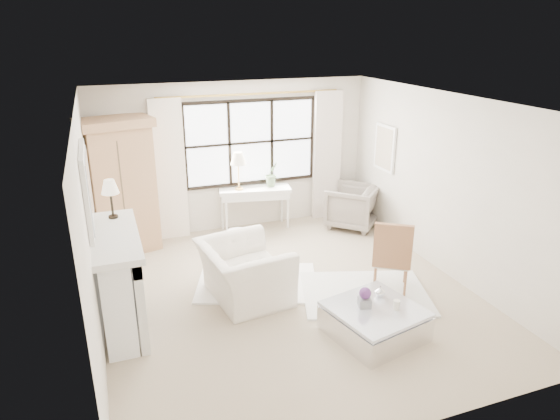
# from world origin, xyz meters

# --- Properties ---
(floor) EXTENTS (5.50, 5.50, 0.00)m
(floor) POSITION_xyz_m (0.00, 0.00, 0.00)
(floor) COLOR tan
(floor) RESTS_ON ground
(ceiling) EXTENTS (5.50, 5.50, 0.00)m
(ceiling) POSITION_xyz_m (0.00, 0.00, 2.70)
(ceiling) COLOR white
(ceiling) RESTS_ON ground
(wall_back) EXTENTS (5.00, 0.00, 5.00)m
(wall_back) POSITION_xyz_m (0.00, 2.75, 1.35)
(wall_back) COLOR silver
(wall_back) RESTS_ON ground
(wall_front) EXTENTS (5.00, 0.00, 5.00)m
(wall_front) POSITION_xyz_m (0.00, -2.75, 1.35)
(wall_front) COLOR white
(wall_front) RESTS_ON ground
(wall_left) EXTENTS (0.00, 5.50, 5.50)m
(wall_left) POSITION_xyz_m (-2.50, 0.00, 1.35)
(wall_left) COLOR silver
(wall_left) RESTS_ON ground
(wall_right) EXTENTS (0.00, 5.50, 5.50)m
(wall_right) POSITION_xyz_m (2.50, 0.00, 1.35)
(wall_right) COLOR beige
(wall_right) RESTS_ON ground
(window_pane) EXTENTS (2.40, 0.02, 1.50)m
(window_pane) POSITION_xyz_m (0.30, 2.73, 1.60)
(window_pane) COLOR white
(window_pane) RESTS_ON wall_back
(window_frame) EXTENTS (2.50, 0.04, 1.50)m
(window_frame) POSITION_xyz_m (0.30, 2.72, 1.60)
(window_frame) COLOR black
(window_frame) RESTS_ON wall_back
(curtain_rod) EXTENTS (3.30, 0.04, 0.04)m
(curtain_rod) POSITION_xyz_m (0.30, 2.67, 2.47)
(curtain_rod) COLOR #AC863B
(curtain_rod) RESTS_ON wall_back
(curtain_left) EXTENTS (0.55, 0.10, 2.47)m
(curtain_left) POSITION_xyz_m (-1.20, 2.65, 1.24)
(curtain_left) COLOR white
(curtain_left) RESTS_ON ground
(curtain_right) EXTENTS (0.55, 0.10, 2.47)m
(curtain_right) POSITION_xyz_m (1.80, 2.65, 1.24)
(curtain_right) COLOR silver
(curtain_right) RESTS_ON ground
(fireplace) EXTENTS (0.58, 1.66, 1.26)m
(fireplace) POSITION_xyz_m (-2.27, 0.00, 0.65)
(fireplace) COLOR silver
(fireplace) RESTS_ON ground
(mirror_frame) EXTENTS (0.05, 1.15, 0.95)m
(mirror_frame) POSITION_xyz_m (-2.47, 0.00, 1.84)
(mirror_frame) COLOR silver
(mirror_frame) RESTS_ON wall_left
(mirror_glass) EXTENTS (0.02, 1.00, 0.80)m
(mirror_glass) POSITION_xyz_m (-2.44, 0.00, 1.84)
(mirror_glass) COLOR silver
(mirror_glass) RESTS_ON wall_left
(art_frame) EXTENTS (0.04, 0.62, 0.82)m
(art_frame) POSITION_xyz_m (2.47, 1.70, 1.55)
(art_frame) COLOR white
(art_frame) RESTS_ON wall_right
(art_canvas) EXTENTS (0.01, 0.52, 0.72)m
(art_canvas) POSITION_xyz_m (2.45, 1.70, 1.55)
(art_canvas) COLOR beige
(art_canvas) RESTS_ON wall_right
(mantel_lamp) EXTENTS (0.22, 0.22, 0.51)m
(mantel_lamp) POSITION_xyz_m (-2.22, 0.56, 1.65)
(mantel_lamp) COLOR black
(mantel_lamp) RESTS_ON fireplace
(armoire) EXTENTS (1.26, 0.95, 2.24)m
(armoire) POSITION_xyz_m (-2.03, 2.35, 1.14)
(armoire) COLOR tan
(armoire) RESTS_ON floor
(console_table) EXTENTS (1.36, 0.69, 0.80)m
(console_table) POSITION_xyz_m (0.30, 2.52, 0.40)
(console_table) COLOR white
(console_table) RESTS_ON floor
(console_lamp) EXTENTS (0.28, 0.28, 0.69)m
(console_lamp) POSITION_xyz_m (-0.00, 2.52, 1.36)
(console_lamp) COLOR gold
(console_lamp) RESTS_ON console_table
(orchid_plant) EXTENTS (0.32, 0.30, 0.47)m
(orchid_plant) POSITION_xyz_m (0.62, 2.51, 1.04)
(orchid_plant) COLOR #607D53
(orchid_plant) RESTS_ON console_table
(side_table) EXTENTS (0.40, 0.40, 0.51)m
(side_table) POSITION_xyz_m (-0.37, 1.30, 0.33)
(side_table) COLOR white
(side_table) RESTS_ON floor
(rug_left) EXTENTS (2.04, 1.74, 0.03)m
(rug_left) POSITION_xyz_m (-0.33, 0.46, 0.02)
(rug_left) COLOR white
(rug_left) RESTS_ON floor
(rug_right) EXTENTS (2.06, 1.78, 0.03)m
(rug_right) POSITION_xyz_m (1.01, -0.38, 0.02)
(rug_right) COLOR silver
(rug_right) RESTS_ON floor
(club_armchair) EXTENTS (1.22, 1.35, 0.80)m
(club_armchair) POSITION_xyz_m (-0.61, 0.13, 0.40)
(club_armchair) COLOR white
(club_armchair) RESTS_ON floor
(wingback_chair) EXTENTS (1.22, 1.22, 0.80)m
(wingback_chair) POSITION_xyz_m (2.04, 2.00, 0.40)
(wingback_chair) COLOR gray
(wingback_chair) RESTS_ON floor
(french_chair) EXTENTS (0.67, 0.67, 1.08)m
(french_chair) POSITION_xyz_m (1.40, -0.38, 0.31)
(french_chair) COLOR #9F6942
(french_chair) RESTS_ON floor
(coffee_table) EXTENTS (1.20, 1.20, 0.38)m
(coffee_table) POSITION_xyz_m (0.63, -1.28, 0.18)
(coffee_table) COLOR silver
(coffee_table) RESTS_ON floor
(planter_box) EXTENTS (0.18, 0.18, 0.11)m
(planter_box) POSITION_xyz_m (0.52, -1.20, 0.43)
(planter_box) COLOR slate
(planter_box) RESTS_ON coffee_table
(planter_flowers) EXTENTS (0.15, 0.15, 0.15)m
(planter_flowers) POSITION_xyz_m (0.52, -1.20, 0.56)
(planter_flowers) COLOR #562967
(planter_flowers) RESTS_ON planter_box
(pillar_candle) EXTENTS (0.08, 0.08, 0.12)m
(pillar_candle) POSITION_xyz_m (0.84, -1.40, 0.44)
(pillar_candle) COLOR beige
(pillar_candle) RESTS_ON coffee_table
(coffee_vase) EXTENTS (0.17, 0.17, 0.14)m
(coffee_vase) POSITION_xyz_m (0.82, -1.05, 0.45)
(coffee_vase) COLOR silver
(coffee_vase) RESTS_ON coffee_table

